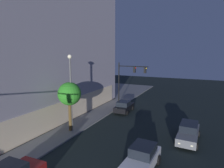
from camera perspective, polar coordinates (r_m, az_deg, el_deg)
traffic_light_far_corner at (r=29.64m, az=5.12°, el=2.45°), size 0.48×4.89×6.78m
street_lamp_sidewalk at (r=20.18m, az=-12.28°, el=0.04°), size 0.44×0.44×8.07m
sidewalk_tree at (r=20.40m, az=-12.63°, el=-3.04°), size 2.43×2.43×5.23m
car_white at (r=14.80m, az=8.96°, el=-21.08°), size 4.24×2.14×1.78m
car_grey at (r=20.24m, az=21.94°, el=-13.25°), size 4.80×2.04×1.67m
car_black at (r=27.61m, az=3.63°, el=-6.74°), size 4.28×2.19×1.59m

